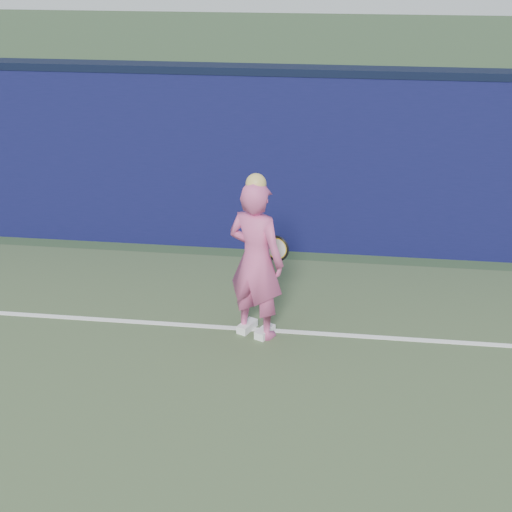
# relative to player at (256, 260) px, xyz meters

# --- Properties ---
(backstop_wall) EXTENTS (24.00, 0.40, 2.50)m
(backstop_wall) POSITION_rel_player_xyz_m (-0.48, 2.56, 0.32)
(backstop_wall) COLOR #0D0F3A
(backstop_wall) RESTS_ON ground
(wall_cap) EXTENTS (24.00, 0.42, 0.10)m
(wall_cap) POSITION_rel_player_xyz_m (-0.48, 2.56, 1.62)
(wall_cap) COLOR black
(wall_cap) RESTS_ON backstop_wall
(player) EXTENTS (0.80, 0.68, 1.93)m
(player) POSITION_rel_player_xyz_m (0.00, 0.00, 0.00)
(player) COLOR #D0508B
(player) RESTS_ON ground
(racket) EXTENTS (0.50, 0.36, 0.31)m
(racket) POSITION_rel_player_xyz_m (0.17, 0.37, -0.01)
(racket) COLOR black
(racket) RESTS_ON ground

